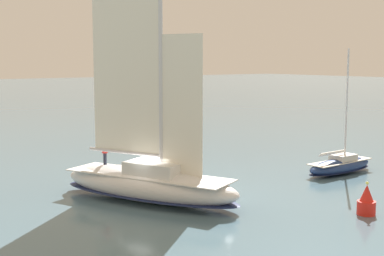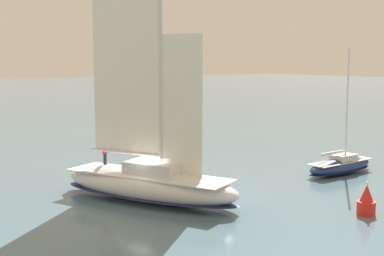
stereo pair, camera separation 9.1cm
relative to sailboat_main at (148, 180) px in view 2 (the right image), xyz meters
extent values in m
plane|color=slate|center=(-0.02, -0.01, -1.20)|extent=(400.00, 400.00, 0.00)
ellipsoid|color=silver|center=(-0.02, -0.01, -0.25)|extent=(11.41, 7.44, 1.89)
ellipsoid|color=#19234C|center=(-0.02, -0.01, -0.77)|extent=(11.52, 7.52, 0.23)
cube|color=silver|center=(-0.02, -0.01, 0.30)|extent=(9.99, 6.44, 0.06)
cube|color=silver|center=(0.49, 0.22, 0.72)|extent=(3.74, 3.27, 0.78)
cylinder|color=silver|center=(0.79, 0.36, 7.28)|extent=(0.22, 0.22, 13.90)
cylinder|color=silver|center=(-1.48, -0.68, 1.44)|extent=(4.63, 2.25, 0.19)
cube|color=silver|center=(-1.30, -0.59, 7.14)|extent=(4.20, 1.94, 11.40)
cube|color=silver|center=(2.00, 0.91, 4.15)|extent=(2.24, 1.04, 7.64)
cylinder|color=#232838|center=(-3.21, -1.05, 0.75)|extent=(0.26, 0.26, 0.85)
cylinder|color=red|center=(-3.21, -1.05, 1.50)|extent=(0.45, 0.45, 0.65)
sphere|color=tan|center=(-3.21, -1.05, 1.95)|extent=(0.24, 0.24, 0.24)
ellipsoid|color=navy|center=(1.45, 14.58, -0.67)|extent=(1.99, 6.25, 1.05)
ellipsoid|color=#19234C|center=(1.45, 14.58, -0.96)|extent=(2.01, 6.32, 0.13)
cube|color=beige|center=(1.45, 14.58, -0.35)|extent=(1.69, 5.50, 0.06)
cube|color=beige|center=(1.44, 14.89, -0.11)|extent=(1.28, 1.78, 0.43)
cylinder|color=silver|center=(1.43, 15.08, 3.54)|extent=(0.12, 0.12, 7.73)
cylinder|color=silver|center=(1.49, 13.69, 0.29)|extent=(0.22, 2.78, 0.11)
cylinder|color=white|center=(1.49, 13.69, 0.37)|extent=(0.28, 2.51, 0.17)
cylinder|color=red|center=(8.72, 7.64, -0.85)|extent=(0.94, 0.94, 0.70)
cone|color=red|center=(8.72, 7.64, -0.07)|extent=(0.70, 0.70, 0.86)
sphere|color=#F2F266|center=(8.72, 7.64, 0.44)|extent=(0.16, 0.16, 0.16)
camera|label=1|loc=(25.02, -14.98, 6.62)|focal=50.00mm
camera|label=2|loc=(25.07, -14.90, 6.62)|focal=50.00mm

